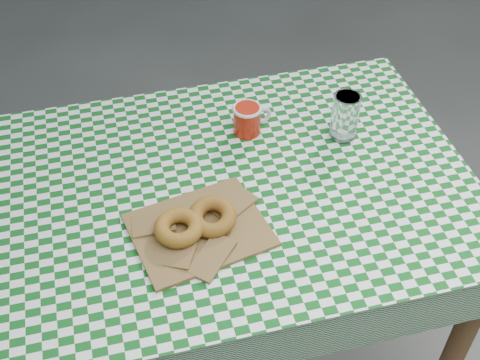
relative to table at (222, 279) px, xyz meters
name	(u,v)px	position (x,y,z in m)	size (l,w,h in m)	color
ground	(243,309)	(0.11, 0.12, -0.38)	(60.00, 60.00, 0.00)	#484843
table	(222,279)	(0.00, 0.00, 0.00)	(1.26, 0.84, 0.75)	brown
tablecloth	(219,187)	(0.00, 0.00, 0.38)	(1.28, 0.86, 0.01)	#0C5117
paper_bag	(199,229)	(-0.09, -0.12, 0.39)	(0.30, 0.24, 0.02)	olive
bagel_front	(179,228)	(-0.14, -0.12, 0.41)	(0.11, 0.11, 0.04)	olive
bagel_back	(212,217)	(-0.06, -0.12, 0.41)	(0.11, 0.11, 0.04)	brown
coffee_mug	(247,120)	(0.14, 0.17, 0.42)	(0.15, 0.15, 0.08)	#A31B0A
drinking_glass	(345,116)	(0.38, 0.06, 0.45)	(0.07, 0.07, 0.13)	white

